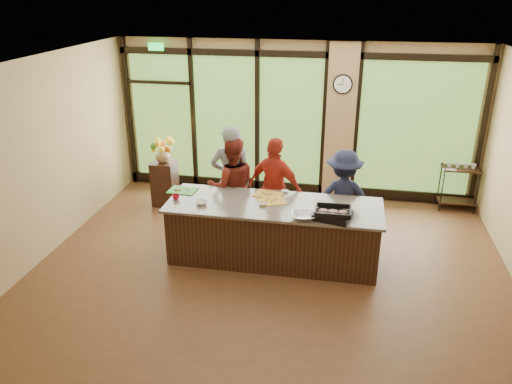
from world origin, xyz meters
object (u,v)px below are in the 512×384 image
at_px(cook_right, 343,197).
at_px(roasting_pan, 333,216).
at_px(bar_cart, 459,182).
at_px(flower_stand, 165,183).
at_px(island_base, 274,233).
at_px(cook_left, 231,180).

height_order(cook_right, roasting_pan, cook_right).
distance_m(cook_right, bar_cart, 2.70).
distance_m(cook_right, flower_stand, 3.49).
bearing_deg(flower_stand, roasting_pan, -31.76).
distance_m(roasting_pan, flower_stand, 3.84).
xyz_separation_m(cook_right, bar_cart, (2.09, 1.68, -0.24)).
xyz_separation_m(flower_stand, bar_cart, (5.45, 0.79, 0.12)).
bearing_deg(bar_cart, cook_right, -141.63).
bearing_deg(island_base, cook_left, 135.65).
relative_size(cook_right, flower_stand, 1.84).
xyz_separation_m(roasting_pan, flower_stand, (-3.23, 2.00, -0.54)).
distance_m(flower_stand, bar_cart, 5.51).
relative_size(roasting_pan, flower_stand, 0.58).
distance_m(cook_right, roasting_pan, 1.12).
relative_size(flower_stand, bar_cart, 0.94).
relative_size(island_base, cook_right, 1.97).
height_order(island_base, cook_right, cook_right).
height_order(cook_left, flower_stand, cook_left).
bearing_deg(roasting_pan, island_base, 173.84).
relative_size(cook_right, bar_cart, 1.72).
relative_size(cook_left, cook_right, 1.19).
bearing_deg(bar_cart, cook_left, -157.97).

